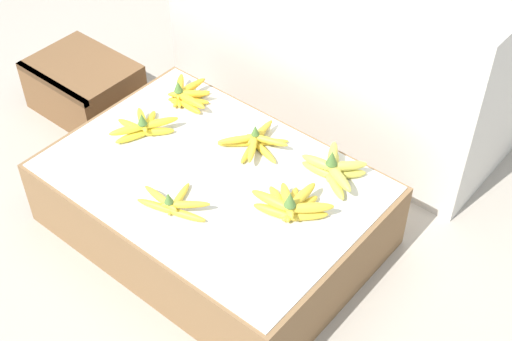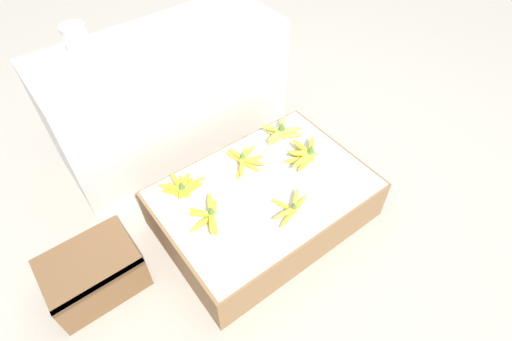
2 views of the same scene
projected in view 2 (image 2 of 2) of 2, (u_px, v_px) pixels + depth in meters
ground_plane at (264, 218)px, 2.12m from camera, size 10.00×10.00×0.00m
display_platform at (264, 204)px, 2.03m from camera, size 1.03×0.71×0.25m
back_vendor_table at (170, 95)px, 2.26m from camera, size 1.30×0.52×0.70m
wooden_crate at (94, 273)px, 1.79m from camera, size 0.40×0.31×0.21m
banana_bunch_front_midleft at (291, 208)px, 1.83m from camera, size 0.23×0.17×0.08m
banana_bunch_middle_left at (208, 215)px, 1.79m from camera, size 0.20×0.22×0.09m
banana_bunch_middle_midright at (305, 154)px, 2.04m from camera, size 0.24×0.18×0.11m
banana_bunch_back_left at (182, 187)px, 1.90m from camera, size 0.21×0.17×0.10m
banana_bunch_back_midleft at (244, 160)px, 2.03m from camera, size 0.22×0.22×0.08m
banana_bunch_back_midright at (281, 132)px, 2.15m from camera, size 0.22×0.19×0.11m
glass_jar at (78, 42)px, 1.83m from camera, size 0.12×0.12×0.16m
foam_tray_white at (194, 31)px, 2.04m from camera, size 0.29×0.17×0.02m
foam_tray_dark at (137, 56)px, 1.88m from camera, size 0.25×0.17×0.02m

